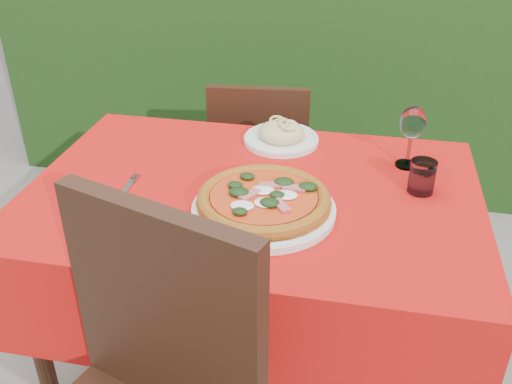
% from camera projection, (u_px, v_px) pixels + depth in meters
% --- Properties ---
extents(ground, '(60.00, 60.00, 0.00)m').
position_uv_depth(ground, '(253.00, 375.00, 1.98)').
color(ground, slate).
rests_on(ground, ground).
extents(hedge, '(3.20, 0.55, 1.78)m').
position_uv_depth(hedge, '(316.00, 7.00, 2.83)').
color(hedge, black).
rests_on(hedge, ground).
extents(dining_table, '(1.26, 0.86, 0.75)m').
position_uv_depth(dining_table, '(253.00, 233.00, 1.67)').
color(dining_table, '#412715').
rests_on(dining_table, ground).
extents(chair_far, '(0.42, 0.42, 0.84)m').
position_uv_depth(chair_far, '(260.00, 164.00, 2.31)').
color(chair_far, black).
rests_on(chair_far, ground).
extents(pizza_plate, '(0.41, 0.41, 0.07)m').
position_uv_depth(pizza_plate, '(264.00, 203.00, 1.47)').
color(pizza_plate, white).
rests_on(pizza_plate, dining_table).
extents(pasta_plate, '(0.24, 0.24, 0.07)m').
position_uv_depth(pasta_plate, '(281.00, 135.00, 1.85)').
color(pasta_plate, silver).
rests_on(pasta_plate, dining_table).
extents(water_glass, '(0.07, 0.07, 0.09)m').
position_uv_depth(water_glass, '(422.00, 178.00, 1.56)').
color(water_glass, silver).
rests_on(water_glass, dining_table).
extents(wine_glass, '(0.08, 0.08, 0.19)m').
position_uv_depth(wine_glass, '(413.00, 125.00, 1.65)').
color(wine_glass, silver).
rests_on(wine_glass, dining_table).
extents(fork, '(0.04, 0.21, 0.01)m').
position_uv_depth(fork, '(123.00, 194.00, 1.57)').
color(fork, '#ACACB3').
rests_on(fork, dining_table).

